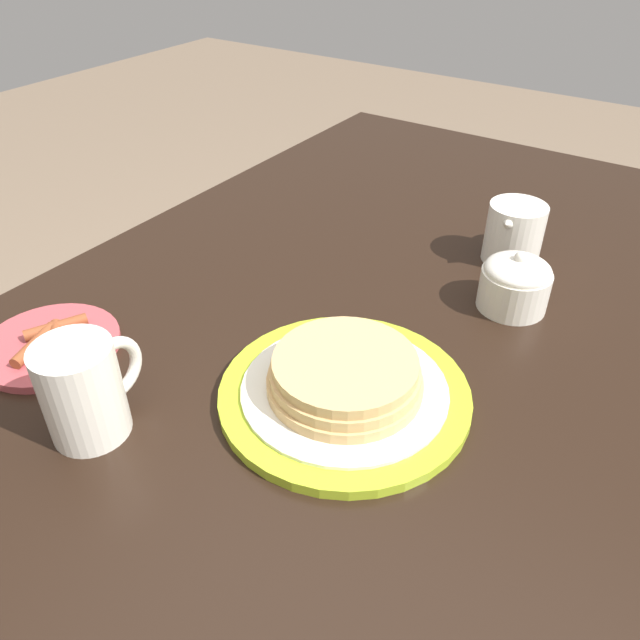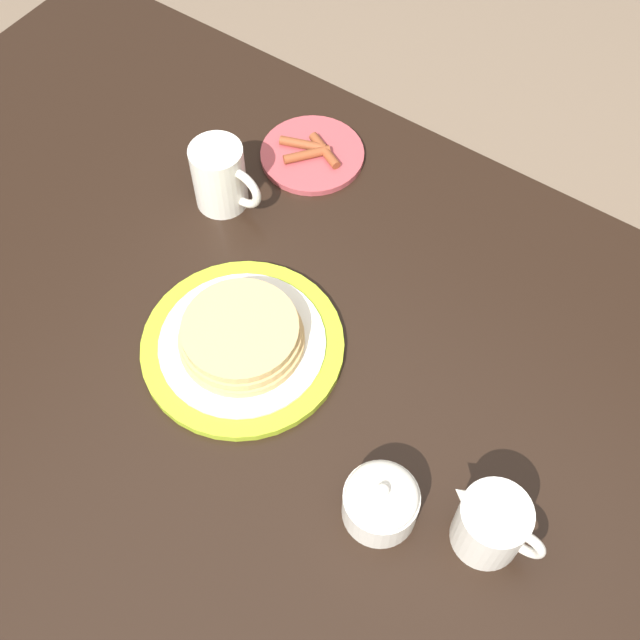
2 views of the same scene
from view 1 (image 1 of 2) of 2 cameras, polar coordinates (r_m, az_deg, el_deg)
name	(u,v)px [view 1 (image 1 of 2)]	position (r m, az deg, el deg)	size (l,w,h in m)	color
dining_table	(374,440)	(0.77, 4.93, -10.86)	(1.57, 0.99, 0.77)	black
pancake_plate	(345,384)	(0.65, 2.27, -5.89)	(0.27, 0.27, 0.05)	#AAC628
side_plate_bacon	(50,344)	(0.79, -23.46, -2.03)	(0.16, 0.16, 0.02)	#B2474C
coffee_mug	(84,388)	(0.64, -20.73, -5.87)	(0.11, 0.08, 0.10)	silver
creamer_pitcher	(514,232)	(0.92, 17.33, 7.71)	(0.12, 0.08, 0.09)	silver
sugar_bowl	(515,283)	(0.82, 17.41, 3.28)	(0.09, 0.09, 0.08)	silver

